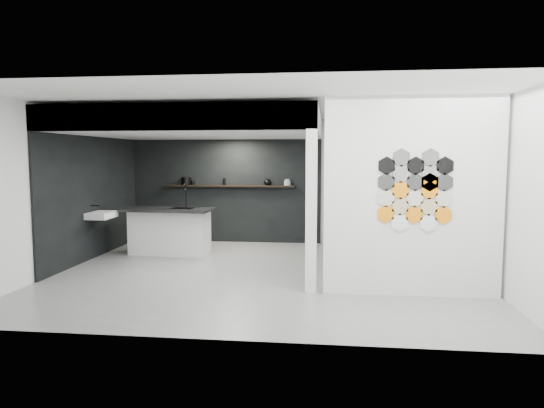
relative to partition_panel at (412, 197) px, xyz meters
The scene contains 17 objects.
floor 2.82m from the partition_panel, 155.80° to the left, with size 7.00×6.00×0.01m, color slate.
partition_panel is the anchor object (origin of this frame).
bay_clad_back 5.31m from the partition_panel, 131.60° to the left, with size 4.40×0.04×2.35m, color black.
bay_clad_left 6.04m from the partition_panel, 160.65° to the left, with size 0.04×4.00×2.35m, color black.
bulkhead 4.21m from the partition_panel, 150.43° to the left, with size 4.40×4.00×0.40m, color silver.
corner_column 1.42m from the partition_panel, behind, with size 0.16×0.16×2.35m, color silver.
fascia_beam 3.71m from the partition_panel, behind, with size 4.40×0.16×0.40m, color silver.
wall_basin 5.78m from the partition_panel, 161.77° to the left, with size 0.40×0.60×0.12m, color silver.
display_shelf 5.17m from the partition_panel, 131.55° to the left, with size 3.00×0.15×0.04m, color black.
kitchen_island 5.03m from the partition_panel, 150.99° to the left, with size 1.81×0.90×1.42m.
stockpot 5.86m from the partition_panel, 138.75° to the left, with size 0.22×0.22×0.18m, color black.
kettle 4.62m from the partition_panel, 123.16° to the left, with size 0.17×0.17×0.14m, color black.
glass_bowl 4.39m from the partition_panel, 118.23° to the left, with size 0.15×0.15×0.11m, color gray.
glass_vase 4.39m from the partition_panel, 118.23° to the left, with size 0.10×0.10×0.14m, color gray.
bottle_dark 5.23m from the partition_panel, 132.31° to the left, with size 0.06×0.06×0.15m, color black.
utensil_cup 5.75m from the partition_panel, 137.72° to the left, with size 0.08×0.08×0.10m, color black.
hex_tile_cluster 0.14m from the partition_panel, 68.73° to the right, with size 1.04×0.02×1.16m.
Camera 1 is at (1.06, -7.94, 1.96)m, focal length 32.00 mm.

